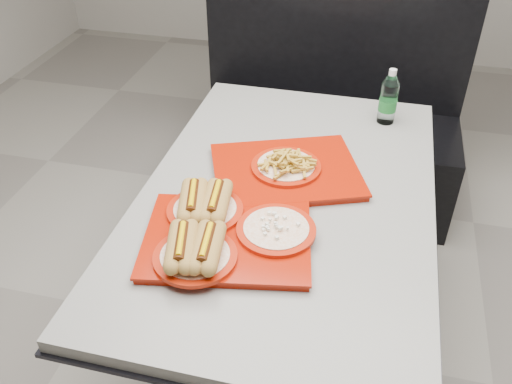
% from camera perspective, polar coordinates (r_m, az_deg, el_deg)
% --- Properties ---
extents(ground, '(6.00, 6.00, 0.00)m').
position_cam_1_polar(ground, '(2.23, 2.64, -15.59)').
color(ground, gray).
rests_on(ground, ground).
extents(diner_table, '(0.92, 1.42, 0.75)m').
position_cam_1_polar(diner_table, '(1.81, 3.15, -4.18)').
color(diner_table, black).
rests_on(diner_table, ground).
extents(booth_bench, '(1.30, 0.57, 1.35)m').
position_cam_1_polar(booth_bench, '(2.81, 7.39, 7.33)').
color(booth_bench, black).
rests_on(booth_bench, ground).
extents(tray_near, '(0.51, 0.44, 0.10)m').
position_cam_1_polar(tray_near, '(1.50, -3.78, -4.14)').
color(tray_near, '#951404').
rests_on(tray_near, diner_table).
extents(tray_far, '(0.57, 0.51, 0.09)m').
position_cam_1_polar(tray_far, '(1.76, 3.18, 2.53)').
color(tray_far, '#951404').
rests_on(tray_far, diner_table).
extents(water_bottle, '(0.07, 0.07, 0.21)m').
position_cam_1_polar(water_bottle, '(2.09, 13.77, 9.42)').
color(water_bottle, silver).
rests_on(water_bottle, diner_table).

